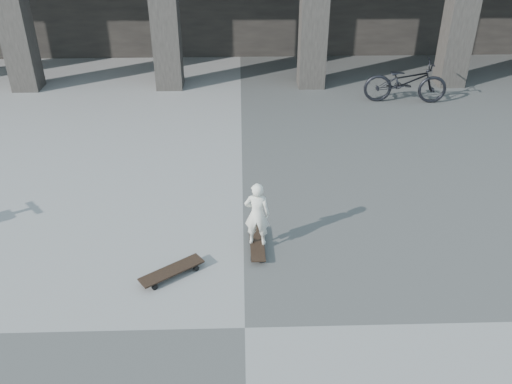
{
  "coord_description": "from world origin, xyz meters",
  "views": [
    {
      "loc": [
        -0.01,
        -4.79,
        4.79
      ],
      "look_at": [
        0.2,
        2.12,
        0.65
      ],
      "focal_mm": 38.0,
      "sensor_mm": 36.0,
      "label": 1
    }
  ],
  "objects_px": {
    "skateboard_spare": "(172,271)",
    "child": "(257,214)",
    "longboard": "(257,243)",
    "bicycle": "(406,81)"
  },
  "relations": [
    {
      "from": "skateboard_spare",
      "to": "child",
      "type": "relative_size",
      "value": 0.88
    },
    {
      "from": "longboard",
      "to": "child",
      "type": "relative_size",
      "value": 0.89
    },
    {
      "from": "longboard",
      "to": "skateboard_spare",
      "type": "distance_m",
      "value": 1.33
    },
    {
      "from": "longboard",
      "to": "skateboard_spare",
      "type": "xyz_separation_m",
      "value": [
        -1.18,
        -0.62,
        0.01
      ]
    },
    {
      "from": "longboard",
      "to": "bicycle",
      "type": "distance_m",
      "value": 6.77
    },
    {
      "from": "child",
      "to": "skateboard_spare",
      "type": "bearing_deg",
      "value": 36.65
    },
    {
      "from": "skateboard_spare",
      "to": "child",
      "type": "height_order",
      "value": "child"
    },
    {
      "from": "skateboard_spare",
      "to": "bicycle",
      "type": "height_order",
      "value": "bicycle"
    },
    {
      "from": "skateboard_spare",
      "to": "bicycle",
      "type": "distance_m",
      "value": 7.95
    },
    {
      "from": "bicycle",
      "to": "child",
      "type": "bearing_deg",
      "value": 152.4
    }
  ]
}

